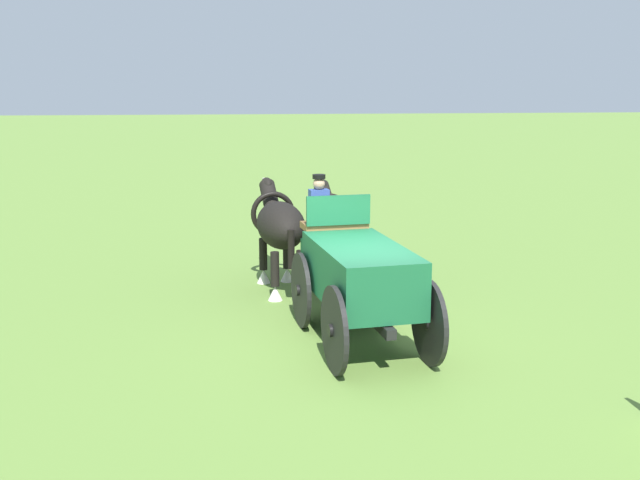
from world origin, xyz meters
TOP-DOWN VIEW (x-y plane):
  - ground_plane at (0.00, 0.00)m, footprint 220.00×220.00m
  - show_wagon at (0.15, 0.02)m, footprint 5.98×2.00m
  - draft_horse_near at (3.70, 1.04)m, footprint 3.08×1.20m
  - draft_horse_off at (3.86, -0.25)m, footprint 3.06×1.10m

SIDE VIEW (x-z plane):
  - ground_plane at x=0.00m, z-range 0.00..0.00m
  - show_wagon at x=0.15m, z-range -0.17..2.56m
  - draft_horse_off at x=3.86m, z-range 0.23..2.44m
  - draft_horse_near at x=3.70m, z-range 0.26..2.52m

